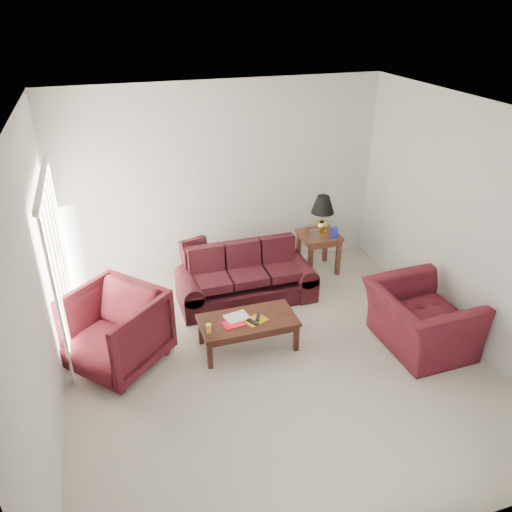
{
  "coord_description": "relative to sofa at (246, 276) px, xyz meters",
  "views": [
    {
      "loc": [
        -1.73,
        -4.56,
        4.04
      ],
      "look_at": [
        0.0,
        0.85,
        1.05
      ],
      "focal_mm": 35.0,
      "sensor_mm": 36.0,
      "label": 1
    }
  ],
  "objects": [
    {
      "name": "blue_canister",
      "position": [
        1.54,
        0.32,
        0.33
      ],
      "size": [
        0.12,
        0.12,
        0.17
      ],
      "primitive_type": "cylinder",
      "rotation": [
        0.0,
        0.0,
        -0.09
      ],
      "color": "#17209A",
      "rests_on": "end_table"
    },
    {
      "name": "coffee_table",
      "position": [
        -0.3,
        -1.07,
        -0.19
      ],
      "size": [
        1.36,
        1.02,
        0.43
      ],
      "primitive_type": null,
      "rotation": [
        0.0,
        0.0,
        0.38
      ],
      "color": "black",
      "rests_on": "ground"
    },
    {
      "name": "remote_b",
      "position": [
        -0.18,
        -1.1,
        0.05
      ],
      "size": [
        0.11,
        0.18,
        0.02
      ],
      "primitive_type": "cube",
      "rotation": [
        0.0,
        0.0,
        -0.41
      ],
      "color": "black",
      "rests_on": "coffee_table"
    },
    {
      "name": "sofa",
      "position": [
        0.0,
        0.0,
        0.0
      ],
      "size": [
        1.99,
        0.88,
        0.81
      ],
      "primitive_type": null,
      "rotation": [
        0.0,
        0.0,
        -0.02
      ],
      "color": "black",
      "rests_on": "ground"
    },
    {
      "name": "table_lamp",
      "position": [
        1.43,
        0.58,
        0.55
      ],
      "size": [
        0.48,
        0.48,
        0.61
      ],
      "primitive_type": null,
      "rotation": [
        0.0,
        0.0,
        -0.41
      ],
      "color": "gold",
      "rests_on": "end_table"
    },
    {
      "name": "throw_pillow",
      "position": [
        -0.65,
        0.49,
        0.26
      ],
      "size": [
        0.45,
        0.31,
        0.42
      ],
      "primitive_type": "cube",
      "rotation": [
        -0.21,
        0.0,
        0.3
      ],
      "color": "black",
      "rests_on": "sofa"
    },
    {
      "name": "blinds",
      "position": [
        -2.47,
        -0.16,
        0.68
      ],
      "size": [
        0.1,
        2.0,
        2.16
      ],
      "primitive_type": "cube",
      "color": "silver",
      "rests_on": "ground"
    },
    {
      "name": "clock",
      "position": [
        1.23,
        0.4,
        0.32
      ],
      "size": [
        0.15,
        0.06,
        0.14
      ],
      "primitive_type": "cube",
      "rotation": [
        0.0,
        0.0,
        0.08
      ],
      "color": "white",
      "rests_on": "end_table"
    },
    {
      "name": "magazine_red",
      "position": [
        -0.51,
        -1.12,
        0.03
      ],
      "size": [
        0.27,
        0.22,
        0.01
      ],
      "primitive_type": "cube",
      "rotation": [
        0.0,
        0.0,
        0.12
      ],
      "color": "red",
      "rests_on": "coffee_table"
    },
    {
      "name": "magazine_orange",
      "position": [
        -0.22,
        -1.14,
        0.03
      ],
      "size": [
        0.33,
        0.29,
        0.02
      ],
      "primitive_type": "cube",
      "rotation": [
        0.0,
        0.0,
        0.39
      ],
      "color": "orange",
      "rests_on": "coffee_table"
    },
    {
      "name": "yellow_glass",
      "position": [
        -0.83,
        -1.19,
        0.08
      ],
      "size": [
        0.07,
        0.07,
        0.12
      ],
      "primitive_type": "cylinder",
      "rotation": [
        0.0,
        0.0,
        -0.0
      ],
      "color": "yellow",
      "rests_on": "coffee_table"
    },
    {
      "name": "picture_frame",
      "position": [
        1.25,
        0.77,
        0.34
      ],
      "size": [
        0.17,
        0.2,
        0.06
      ],
      "primitive_type": "cube",
      "rotation": [
        1.36,
        0.0,
        0.15
      ],
      "color": "#B1B1B5",
      "rests_on": "end_table"
    },
    {
      "name": "floor",
      "position": [
        -0.05,
        -1.46,
        -0.4
      ],
      "size": [
        5.0,
        5.0,
        0.0
      ],
      "primitive_type": "plane",
      "color": "beige",
      "rests_on": "ground"
    },
    {
      "name": "end_table",
      "position": [
        1.37,
        0.53,
        -0.08
      ],
      "size": [
        0.63,
        0.63,
        0.65
      ],
      "primitive_type": null,
      "rotation": [
        0.0,
        0.0,
        -0.05
      ],
      "color": "brown",
      "rests_on": "ground"
    },
    {
      "name": "magazine_white",
      "position": [
        -0.43,
        -1.0,
        0.03
      ],
      "size": [
        0.32,
        0.27,
        0.02
      ],
      "primitive_type": "cube",
      "rotation": [
        0.0,
        0.0,
        0.18
      ],
      "color": "white",
      "rests_on": "coffee_table"
    },
    {
      "name": "remote_a",
      "position": [
        -0.28,
        -1.18,
        0.05
      ],
      "size": [
        0.13,
        0.17,
        0.02
      ],
      "primitive_type": "cube",
      "rotation": [
        0.0,
        0.0,
        0.55
      ],
      "color": "black",
      "rests_on": "coffee_table"
    },
    {
      "name": "floor_lamp",
      "position": [
        -2.31,
        0.53,
        0.38
      ],
      "size": [
        0.3,
        0.3,
        1.57
      ],
      "primitive_type": null,
      "rotation": [
        0.0,
        0.0,
        -0.21
      ],
      "color": "white",
      "rests_on": "ground"
    },
    {
      "name": "armchair_left",
      "position": [
        -1.92,
        -0.89,
        0.08
      ],
      "size": [
        1.48,
        1.48,
        0.97
      ],
      "primitive_type": "imported",
      "rotation": [
        0.0,
        0.0,
        -0.83
      ],
      "color": "#430F16",
      "rests_on": "ground"
    },
    {
      "name": "armchair_right",
      "position": [
        1.78,
        -1.7,
        -0.0
      ],
      "size": [
        1.11,
        1.26,
        0.8
      ],
      "primitive_type": "imported",
      "rotation": [
        0.0,
        0.0,
        1.6
      ],
      "color": "#440F18",
      "rests_on": "ground"
    }
  ]
}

